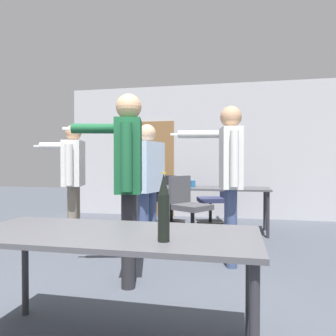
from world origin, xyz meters
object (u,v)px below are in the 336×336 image
(person_left_plaid, at_px, (229,167))
(office_chair_near_pushed, at_px, (170,201))
(person_right_polo, at_px, (127,169))
(beer_bottle, at_px, (164,209))
(office_chair_mid_tucked, at_px, (189,209))
(office_chair_side_rolled, at_px, (214,201))
(person_center_tall, at_px, (146,177))
(drink_cup, at_px, (193,184))
(person_far_watching, at_px, (73,172))

(person_left_plaid, height_order, office_chair_near_pushed, person_left_plaid)
(person_right_polo, relative_size, beer_bottle, 4.84)
(person_right_polo, distance_m, office_chair_mid_tucked, 2.06)
(office_chair_near_pushed, xyz_separation_m, office_chair_side_rolled, (0.83, 0.20, -0.01))
(office_chair_near_pushed, height_order, beer_bottle, beer_bottle)
(person_center_tall, xyz_separation_m, office_chair_near_pushed, (-0.14, 2.10, -0.55))
(person_left_plaid, bearing_deg, office_chair_near_pushed, 16.15)
(person_right_polo, distance_m, office_chair_near_pushed, 3.19)
(office_chair_side_rolled, distance_m, drink_cup, 0.91)
(person_center_tall, distance_m, office_chair_mid_tucked, 1.14)
(office_chair_mid_tucked, bearing_deg, person_center_tall, 9.45)
(office_chair_side_rolled, relative_size, beer_bottle, 2.42)
(person_center_tall, distance_m, person_far_watching, 1.26)
(drink_cup, bearing_deg, person_right_polo, -96.48)
(drink_cup, bearing_deg, person_left_plaid, -69.82)
(person_far_watching, relative_size, office_chair_side_rolled, 1.88)
(beer_bottle, bearing_deg, drink_cup, 95.23)
(person_far_watching, distance_m, office_chair_near_pushed, 2.13)
(office_chair_mid_tucked, relative_size, beer_bottle, 2.54)
(office_chair_near_pushed, height_order, office_chair_side_rolled, office_chair_near_pushed)
(person_right_polo, bearing_deg, office_chair_side_rolled, -24.64)
(person_center_tall, height_order, person_far_watching, person_far_watching)
(drink_cup, bearing_deg, office_chair_near_pushed, 132.86)
(person_center_tall, distance_m, beer_bottle, 2.37)
(person_left_plaid, height_order, office_chair_side_rolled, person_left_plaid)
(beer_bottle, xyz_separation_m, drink_cup, (-0.35, 3.79, -0.12))
(office_chair_near_pushed, height_order, office_chair_mid_tucked, office_chair_mid_tucked)
(office_chair_near_pushed, height_order, drink_cup, office_chair_near_pushed)
(person_far_watching, xyz_separation_m, drink_cup, (1.59, 1.18, -0.23))
(person_far_watching, height_order, person_right_polo, person_right_polo)
(person_right_polo, height_order, beer_bottle, person_right_polo)
(person_far_watching, xyz_separation_m, office_chair_mid_tucked, (1.61, 0.56, -0.57))
(office_chair_near_pushed, bearing_deg, person_right_polo, -70.22)
(person_center_tall, height_order, office_chair_near_pushed, person_center_tall)
(person_right_polo, xyz_separation_m, office_chair_side_rolled, (0.60, 3.31, -0.69))
(office_chair_side_rolled, xyz_separation_m, office_chair_mid_tucked, (-0.29, -1.38, 0.03))
(person_right_polo, xyz_separation_m, beer_bottle, (0.64, -1.24, -0.19))
(person_left_plaid, xyz_separation_m, office_chair_mid_tucked, (-0.63, 1.14, -0.66))
(person_center_tall, relative_size, beer_bottle, 4.38)
(person_center_tall, bearing_deg, beer_bottle, -146.76)
(person_right_polo, height_order, office_chair_side_rolled, person_right_polo)
(person_left_plaid, relative_size, office_chair_near_pushed, 1.96)
(person_left_plaid, distance_m, office_chair_side_rolled, 2.64)
(person_right_polo, bearing_deg, beer_bottle, -167.29)
(person_far_watching, xyz_separation_m, office_chair_near_pushed, (1.07, 1.74, -0.60))
(person_far_watching, distance_m, drink_cup, 1.99)
(person_center_tall, distance_m, office_chair_near_pushed, 2.18)
(person_left_plaid, relative_size, beer_bottle, 4.80)
(office_chair_near_pushed, distance_m, drink_cup, 0.85)
(person_left_plaid, distance_m, office_chair_near_pushed, 2.69)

